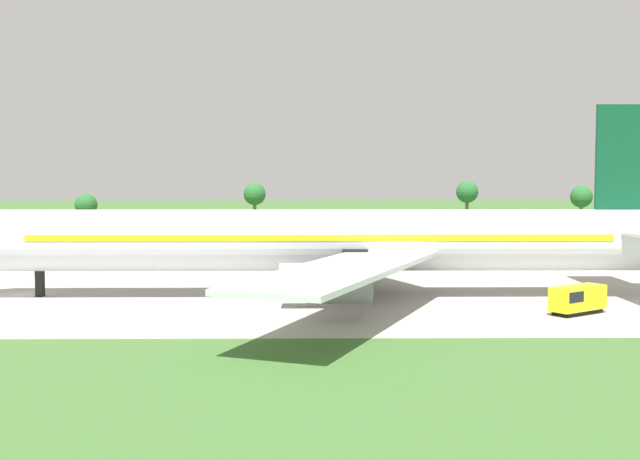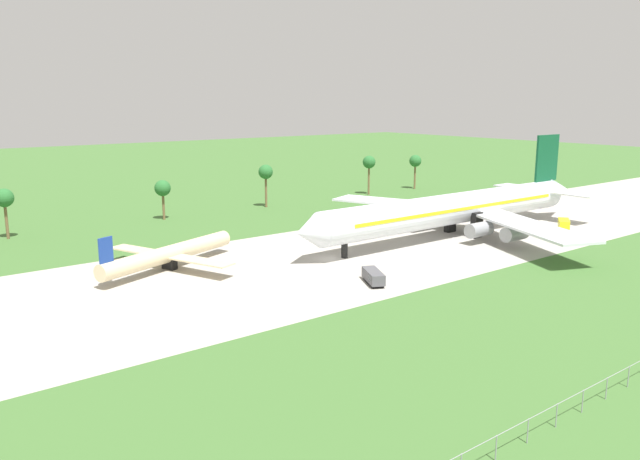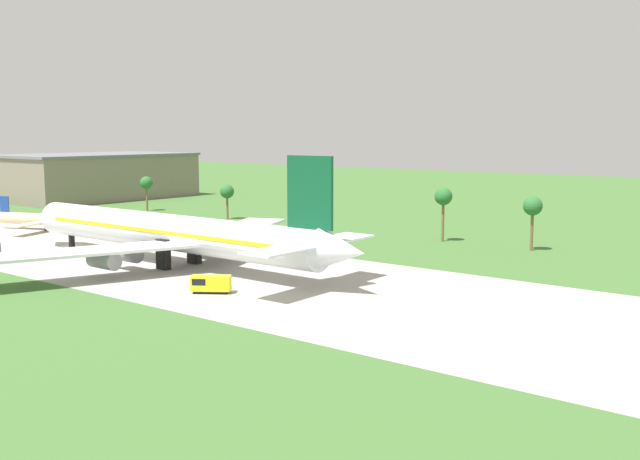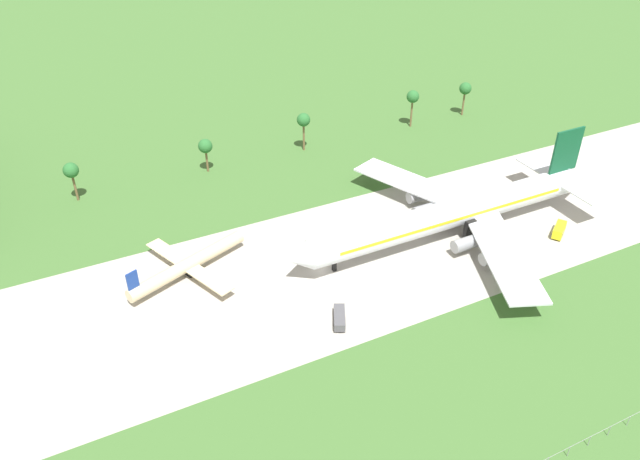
# 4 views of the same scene
# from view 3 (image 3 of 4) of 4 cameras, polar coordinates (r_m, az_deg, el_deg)

# --- Properties ---
(ground_plane) EXTENTS (600.00, 600.00, 0.00)m
(ground_plane) POSITION_cam_3_polar(r_m,az_deg,el_deg) (147.75, -19.26, -1.23)
(ground_plane) COLOR #3D662D
(taxiway_strip) EXTENTS (320.00, 44.00, 0.02)m
(taxiway_strip) POSITION_cam_3_polar(r_m,az_deg,el_deg) (147.75, -19.26, -1.23)
(taxiway_strip) COLOR #A8A399
(taxiway_strip) RESTS_ON ground_plane
(jet_airliner) EXTENTS (78.16, 62.40, 18.87)m
(jet_airliner) POSITION_cam_3_polar(r_m,az_deg,el_deg) (120.99, -11.73, -0.22)
(jet_airliner) COLOR silver
(jet_airliner) RESTS_ON ground_plane
(regional_aircraft) EXTENTS (26.20, 23.87, 7.50)m
(regional_aircraft) POSITION_cam_3_polar(r_m,az_deg,el_deg) (173.39, -20.85, 0.79)
(regional_aircraft) COLOR beige
(regional_aircraft) RESTS_ON ground_plane
(catering_van) EXTENTS (5.60, 4.73, 2.45)m
(catering_van) POSITION_cam_3_polar(r_m,az_deg,el_deg) (99.81, -8.82, -4.27)
(catering_van) COLOR black
(catering_van) RESTS_ON ground_plane
(terminal_building) EXTENTS (36.72, 61.20, 15.11)m
(terminal_building) POSITION_cam_3_polar(r_m,az_deg,el_deg) (253.25, -17.46, 4.14)
(terminal_building) COLOR slate
(terminal_building) RESTS_ON ground_plane
(palm_tree_row) EXTENTS (116.46, 3.60, 11.04)m
(palm_tree_row) POSITION_cam_3_polar(r_m,az_deg,el_deg) (165.64, -0.70, 2.96)
(palm_tree_row) COLOR brown
(palm_tree_row) RESTS_ON ground_plane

